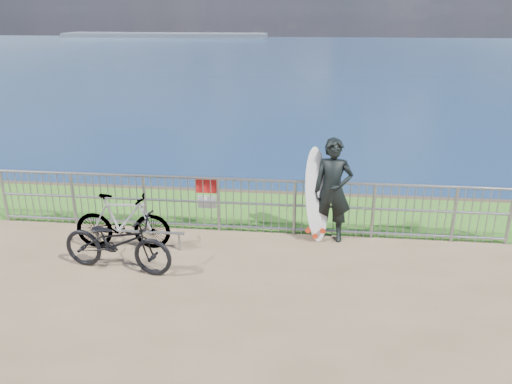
# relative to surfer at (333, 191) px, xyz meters

# --- Properties ---
(grass_strip) EXTENTS (120.00, 120.00, 0.00)m
(grass_strip) POSITION_rel_surfer_xyz_m (-1.70, 1.25, -0.98)
(grass_strip) COLOR #32701E
(grass_strip) RESTS_ON ground
(seascape) EXTENTS (260.00, 260.00, 5.00)m
(seascape) POSITION_rel_surfer_xyz_m (-45.45, 146.04, -5.03)
(seascape) COLOR brown
(seascape) RESTS_ON ground
(railing) EXTENTS (10.06, 0.10, 1.13)m
(railing) POSITION_rel_surfer_xyz_m (-1.70, 0.15, -0.42)
(railing) COLOR gray
(railing) RESTS_ON ground
(surfer) EXTENTS (0.76, 0.54, 1.99)m
(surfer) POSITION_rel_surfer_xyz_m (0.00, 0.00, 0.00)
(surfer) COLOR black
(surfer) RESTS_ON ground
(surfboard) EXTENTS (0.60, 0.58, 1.81)m
(surfboard) POSITION_rel_surfer_xyz_m (-0.29, -0.02, -0.16)
(surfboard) COLOR silver
(surfboard) RESTS_ON ground
(bicycle_near) EXTENTS (2.05, 0.97, 1.03)m
(bicycle_near) POSITION_rel_surfer_xyz_m (-3.60, -1.63, -0.48)
(bicycle_near) COLOR black
(bicycle_near) RESTS_ON ground
(bicycle_far) EXTENTS (1.78, 0.59, 1.06)m
(bicycle_far) POSITION_rel_surfer_xyz_m (-3.82, -0.80, -0.47)
(bicycle_far) COLOR black
(bicycle_far) RESTS_ON ground
(bike_rack) EXTENTS (1.75, 0.05, 0.36)m
(bike_rack) POSITION_rel_surfer_xyz_m (-3.54, -0.80, -0.69)
(bike_rack) COLOR gray
(bike_rack) RESTS_ON ground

